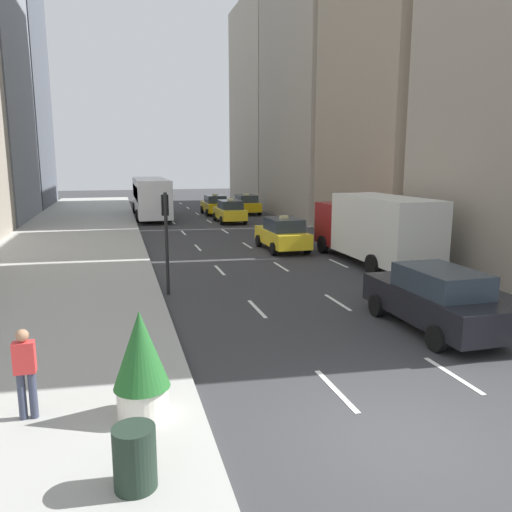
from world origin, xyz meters
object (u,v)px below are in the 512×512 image
object	(u,v)px
taxi_lead	(215,205)
taxi_third	(230,211)
sedan_black_near	(435,298)
city_bus	(150,196)
pedestrian_near_curb	(25,369)
planter_with_shrub	(141,363)
taxi_fourth	(246,204)
traffic_light_pole	(166,227)
box_truck	(373,227)
taxi_second	(282,234)
trash_can	(135,458)

from	to	relation	value
taxi_lead	taxi_third	distance (m)	6.09
taxi_lead	sedan_black_near	size ratio (longest dim) A/B	0.92
city_bus	pedestrian_near_curb	size ratio (longest dim) A/B	7.04
planter_with_shrub	pedestrian_near_curb	world-z (taller)	planter_with_shrub
taxi_fourth	traffic_light_pole	xyz separation A→B (m)	(-9.55, -25.98, 1.53)
taxi_fourth	box_truck	size ratio (longest dim) A/B	0.52
taxi_third	sedan_black_near	bearing A→B (deg)	-90.00
taxi_fourth	sedan_black_near	distance (m)	32.03
pedestrian_near_curb	taxi_second	bearing A→B (deg)	57.58
taxi_third	city_bus	world-z (taller)	city_bus
taxi_lead	taxi_second	size ratio (longest dim) A/B	1.00
taxi_second	taxi_fourth	world-z (taller)	same
pedestrian_near_curb	city_bus	bearing A→B (deg)	82.57
sedan_black_near	trash_can	bearing A→B (deg)	-148.77
taxi_lead	planter_with_shrub	distance (m)	36.03
trash_can	city_bus	bearing A→B (deg)	85.80
taxi_lead	pedestrian_near_curb	distance (m)	36.09
planter_with_shrub	sedan_black_near	bearing A→B (deg)	20.36
sedan_black_near	box_truck	distance (m)	9.14
taxi_lead	planter_with_shrub	bearing A→B (deg)	-102.96
city_bus	taxi_second	bearing A→B (deg)	-72.80
taxi_third	sedan_black_near	xyz separation A→B (m)	(0.00, -26.02, 0.03)
sedan_black_near	traffic_light_pole	world-z (taller)	traffic_light_pole
taxi_second	traffic_light_pole	bearing A→B (deg)	-132.70
taxi_fourth	pedestrian_near_curb	bearing A→B (deg)	-110.43
sedan_black_near	box_truck	xyz separation A→B (m)	(2.80, 8.67, 0.80)
city_bus	traffic_light_pole	distance (m)	25.48
sedan_black_near	trash_can	size ratio (longest dim) A/B	5.34
box_truck	pedestrian_near_curb	size ratio (longest dim) A/B	5.09
taxi_lead	box_truck	bearing A→B (deg)	-83.19
trash_can	traffic_light_pole	size ratio (longest dim) A/B	0.25
planter_with_shrub	taxi_third	bearing A→B (deg)	74.44
taxi_fourth	sedan_black_near	bearing A→B (deg)	-95.01
taxi_lead	pedestrian_near_curb	size ratio (longest dim) A/B	2.67
taxi_lead	pedestrian_near_curb	world-z (taller)	taxi_lead
taxi_third	box_truck	bearing A→B (deg)	-80.83
taxi_fourth	box_truck	distance (m)	23.26
sedan_black_near	taxi_lead	bearing A→B (deg)	90.00
taxi_fourth	planter_with_shrub	distance (m)	36.56
taxi_lead	box_truck	world-z (taller)	box_truck
city_bus	box_truck	size ratio (longest dim) A/B	1.38
taxi_lead	sedan_black_near	distance (m)	32.11
sedan_black_near	traffic_light_pole	distance (m)	9.11
taxi_second	taxi_lead	bearing A→B (deg)	90.00
taxi_lead	taxi_second	xyz separation A→B (m)	(0.00, -18.86, 0.00)
taxi_second	traffic_light_pole	world-z (taller)	traffic_light_pole
taxi_lead	taxi_third	world-z (taller)	same
sedan_black_near	pedestrian_near_curb	world-z (taller)	pedestrian_near_curb
taxi_lead	taxi_third	size ratio (longest dim) A/B	1.00
sedan_black_near	planter_with_shrub	world-z (taller)	planter_with_shrub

